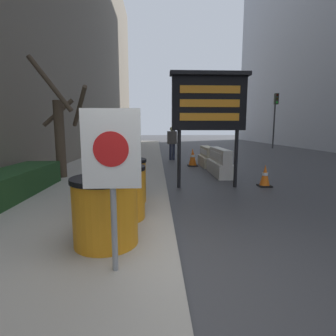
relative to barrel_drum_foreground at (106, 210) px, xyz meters
The scene contains 14 objects.
ground_plane 1.24m from the barrel_drum_foreground, 33.40° to the right, with size 120.00×120.00×0.00m, color #38383A.
bare_tree 5.32m from the barrel_drum_foreground, 114.58° to the left, with size 1.52×1.59×3.39m.
barrel_drum_foreground is the anchor object (origin of this frame).
barrel_drum_middle 0.96m from the barrel_drum_foreground, 87.07° to the left, with size 0.84×0.84×0.86m.
barrel_drum_back 1.92m from the barrel_drum_foreground, 89.12° to the left, with size 0.84×0.84×0.86m.
warning_sign 0.99m from the barrel_drum_foreground, 72.36° to the right, with size 0.57×0.08×1.65m.
message_board 4.64m from the barrel_drum_foreground, 61.82° to the left, with size 2.08×0.36×3.06m.
jersey_barrier_white 6.43m from the barrel_drum_foreground, 63.59° to the left, with size 0.52×2.05×0.92m.
jersey_barrier_cream 8.45m from the barrel_drum_foreground, 70.23° to the left, with size 0.59×1.74×0.83m.
traffic_cone_near 8.27m from the barrel_drum_foreground, 74.48° to the left, with size 0.43×0.43×0.77m.
traffic_cone_mid 5.34m from the barrel_drum_foreground, 46.33° to the left, with size 0.34×0.34×0.61m.
traffic_light_near_curb 13.79m from the barrel_drum_foreground, 82.44° to the left, with size 0.28×0.44×3.73m.
traffic_light_far_side 20.31m from the barrel_drum_foreground, 60.09° to the left, with size 0.28×0.45×4.31m.
pedestrian_worker 10.34m from the barrel_drum_foreground, 81.92° to the left, with size 0.49×0.35×1.69m.
Camera 1 is at (-0.26, -2.62, 1.62)m, focal length 28.00 mm.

